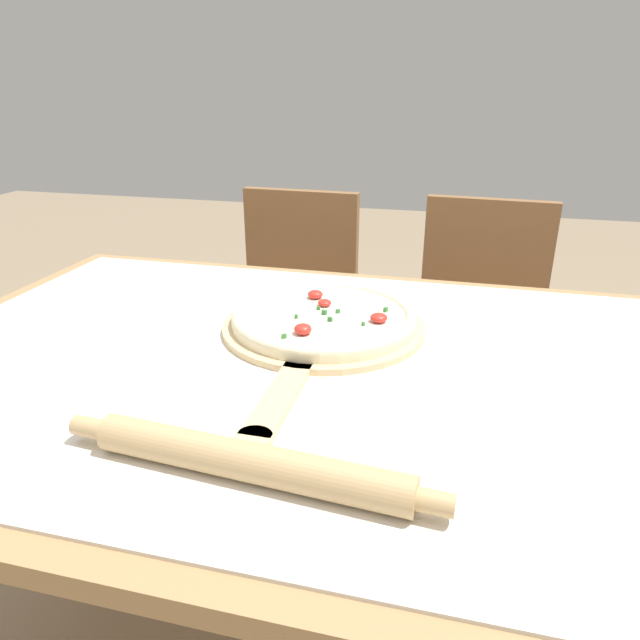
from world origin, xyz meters
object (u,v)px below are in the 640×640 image
(chair_left, at_px, (293,310))
(chair_right, at_px, (477,327))
(pizza_peel, at_px, (321,331))
(pizza, at_px, (324,316))
(rolling_pin, at_px, (245,461))

(chair_left, distance_m, chair_right, 0.59)
(chair_left, bearing_deg, pizza_peel, -66.83)
(pizza_peel, xyz_separation_m, pizza, (0.00, 0.02, 0.02))
(pizza_peel, relative_size, rolling_pin, 1.24)
(pizza_peel, relative_size, chair_left, 0.66)
(rolling_pin, distance_m, chair_right, 1.23)
(pizza, distance_m, chair_left, 0.82)
(pizza, bearing_deg, chair_right, 66.59)
(chair_left, height_order, chair_right, same)
(chair_left, bearing_deg, pizza, -66.21)
(rolling_pin, xyz_separation_m, chair_left, (-0.29, 1.16, -0.29))
(rolling_pin, bearing_deg, chair_left, 104.12)
(pizza, height_order, chair_left, chair_left)
(pizza, bearing_deg, rolling_pin, -88.14)
(chair_left, xyz_separation_m, chair_right, (0.59, -0.00, 0.00))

